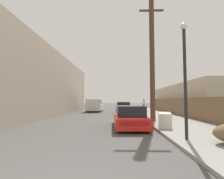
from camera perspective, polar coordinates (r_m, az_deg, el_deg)
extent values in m
cube|color=gray|center=(25.80, 11.15, -6.99)|extent=(4.20, 63.00, 0.12)
cube|color=silver|center=(10.57, 16.92, -9.47)|extent=(1.12, 1.95, 0.75)
cube|color=white|center=(10.54, 16.88, -7.37)|extent=(1.07, 1.87, 0.03)
cube|color=#333335|center=(11.11, 17.82, -7.02)|extent=(0.08, 0.20, 0.02)
cube|color=gray|center=(10.83, 16.86, -7.17)|extent=(0.69, 0.24, 0.01)
cube|color=gray|center=(10.27, 16.89, -7.38)|extent=(0.69, 0.24, 0.01)
cube|color=red|center=(10.70, 5.70, -9.90)|extent=(1.94, 4.61, 0.58)
cube|color=black|center=(10.25, 5.92, -6.92)|extent=(1.60, 2.24, 0.58)
cube|color=#B21414|center=(8.43, 7.36, -10.89)|extent=(1.38, 0.08, 0.20)
cylinder|color=black|center=(12.06, 1.31, -9.79)|extent=(0.22, 0.62, 0.61)
cylinder|color=black|center=(12.20, 8.62, -9.68)|extent=(0.22, 0.62, 0.61)
cylinder|color=black|center=(9.27, 1.83, -11.65)|extent=(0.22, 0.62, 0.61)
cylinder|color=black|center=(9.45, 11.33, -11.43)|extent=(0.22, 0.62, 0.61)
cube|color=#5B1E19|center=(22.53, 3.59, -6.42)|extent=(1.92, 4.13, 0.71)
cube|color=black|center=(22.35, 3.61, -4.81)|extent=(1.61, 2.33, 0.56)
cube|color=#B21414|center=(20.48, 3.96, -6.35)|extent=(1.39, 0.08, 0.25)
cylinder|color=black|center=(23.76, 1.53, -6.71)|extent=(0.22, 0.65, 0.64)
cylinder|color=black|center=(23.86, 5.26, -6.69)|extent=(0.22, 0.65, 0.64)
cylinder|color=black|center=(21.25, 1.72, -7.08)|extent=(0.22, 0.65, 0.64)
cylinder|color=black|center=(21.35, 5.89, -7.04)|extent=(0.22, 0.65, 0.64)
cube|color=silver|center=(26.16, -5.50, -5.77)|extent=(2.16, 5.57, 0.84)
cube|color=silver|center=(24.63, -5.90, -4.07)|extent=(1.99, 2.52, 0.73)
cube|color=black|center=(24.63, -5.90, -4.02)|extent=(2.04, 2.47, 0.40)
cylinder|color=black|center=(24.38, -3.89, -6.47)|extent=(0.27, 0.78, 0.78)
cylinder|color=black|center=(24.59, -8.02, -6.42)|extent=(0.27, 0.78, 0.78)
cylinder|color=black|center=(27.80, -3.28, -6.13)|extent=(0.27, 0.78, 0.78)
cylinder|color=black|center=(27.99, -6.91, -6.09)|extent=(0.27, 0.78, 0.78)
cylinder|color=#4C3826|center=(13.43, 12.96, 9.83)|extent=(0.36, 0.36, 9.17)
cube|color=#4C3826|center=(14.72, 12.73, 23.86)|extent=(1.80, 0.12, 0.12)
cylinder|color=#232326|center=(7.35, 22.81, 1.85)|extent=(0.12, 0.12, 4.29)
sphere|color=white|center=(7.88, 22.38, 18.53)|extent=(0.26, 0.26, 0.26)
cube|color=brown|center=(17.40, 22.44, -5.42)|extent=(0.08, 32.07, 1.71)
cube|color=tan|center=(21.39, -24.66, 1.25)|extent=(7.00, 24.47, 6.59)
cube|color=beige|center=(27.77, 23.21, -2.92)|extent=(6.00, 23.20, 3.61)
cylinder|color=#282D42|center=(28.06, 10.31, -5.72)|extent=(0.28, 0.28, 0.86)
cylinder|color=beige|center=(28.04, 10.29, -4.14)|extent=(0.34, 0.34, 0.68)
sphere|color=tan|center=(28.04, 10.28, -3.18)|extent=(0.26, 0.26, 0.26)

